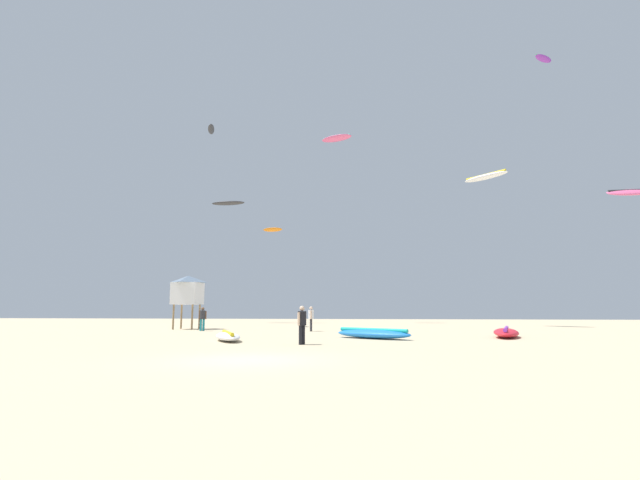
% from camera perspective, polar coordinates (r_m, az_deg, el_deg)
% --- Properties ---
extents(ground_plane, '(120.00, 120.00, 0.00)m').
position_cam_1_polar(ground_plane, '(14.97, -8.86, -14.22)').
color(ground_plane, '#C6B28C').
extents(person_foreground, '(0.38, 0.50, 1.69)m').
position_cam_1_polar(person_foreground, '(21.12, -2.20, -9.89)').
color(person_foreground, black).
rests_on(person_foreground, ground).
extents(person_midground, '(0.39, 0.57, 1.73)m').
position_cam_1_polar(person_midground, '(33.57, -1.09, -9.29)').
color(person_midground, '#2D2D33').
rests_on(person_midground, ground).
extents(person_left, '(0.52, 0.38, 1.69)m').
position_cam_1_polar(person_left, '(35.14, -14.07, -9.04)').
color(person_left, teal).
rests_on(person_left, ground).
extents(kite_grounded_near, '(4.49, 3.60, 0.55)m').
position_cam_1_polar(kite_grounded_near, '(25.43, 6.43, -11.22)').
color(kite_grounded_near, blue).
rests_on(kite_grounded_near, ground).
extents(kite_grounded_mid, '(2.55, 4.85, 0.58)m').
position_cam_1_polar(kite_grounded_mid, '(28.35, 21.65, -10.38)').
color(kite_grounded_mid, red).
rests_on(kite_grounded_mid, ground).
extents(kite_grounded_far, '(2.62, 4.01, 0.46)m').
position_cam_1_polar(kite_grounded_far, '(23.95, -11.13, -11.39)').
color(kite_grounded_far, white).
rests_on(kite_grounded_far, ground).
extents(lifeguard_tower, '(2.30, 2.30, 4.15)m').
position_cam_1_polar(lifeguard_tower, '(38.52, -15.75, -5.82)').
color(lifeguard_tower, '#8C704C').
rests_on(lifeguard_tower, ground).
extents(kite_aloft_0, '(2.40, 0.98, 0.57)m').
position_cam_1_polar(kite_aloft_0, '(54.74, -5.76, 1.27)').
color(kite_aloft_0, orange).
extents(kite_aloft_1, '(3.11, 1.02, 0.74)m').
position_cam_1_polar(kite_aloft_1, '(37.18, 33.60, 4.87)').
color(kite_aloft_1, '#E5598C').
extents(kite_aloft_2, '(4.05, 4.07, 0.56)m').
position_cam_1_polar(kite_aloft_2, '(47.09, 19.44, 7.24)').
color(kite_aloft_2, white).
extents(kite_aloft_3, '(4.11, 1.41, 0.52)m').
position_cam_1_polar(kite_aloft_3, '(56.87, -11.08, 4.42)').
color(kite_aloft_3, '#2D2D33').
extents(kite_aloft_4, '(4.08, 2.47, 0.78)m').
position_cam_1_polar(kite_aloft_4, '(58.38, 2.03, 12.24)').
color(kite_aloft_4, '#E5598C').
extents(kite_aloft_5, '(1.22, 2.45, 0.60)m').
position_cam_1_polar(kite_aloft_5, '(46.88, -13.06, 12.96)').
color(kite_aloft_5, '#2D2D33').
extents(kite_aloft_6, '(2.21, 1.87, 0.55)m').
position_cam_1_polar(kite_aloft_6, '(52.76, 25.46, 19.26)').
color(kite_aloft_6, purple).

